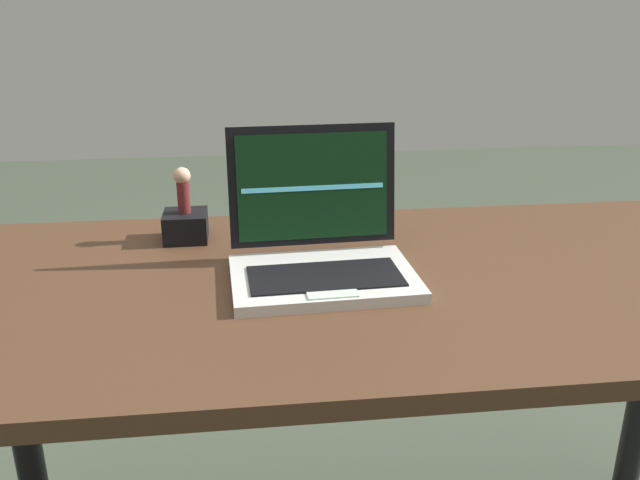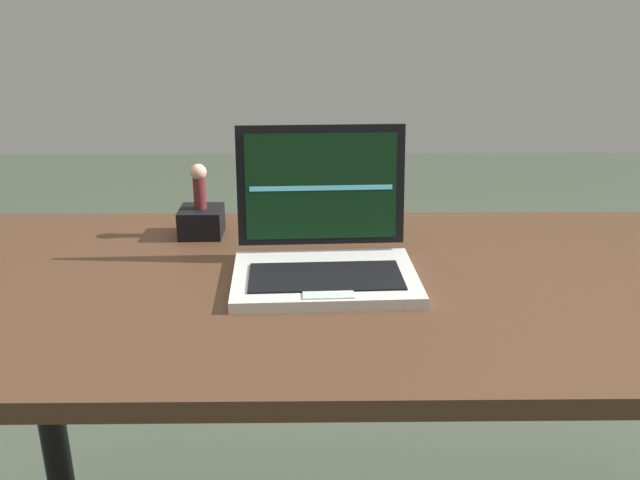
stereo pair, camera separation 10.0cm
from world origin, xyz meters
name	(u,v)px [view 2 (the right image)]	position (x,y,z in m)	size (l,w,h in m)	color
desk	(383,339)	(0.00, 0.00, 0.63)	(1.51, 0.67, 0.74)	#432A1B
laptop_front	(324,248)	(-0.10, 0.02, 0.78)	(0.29, 0.24, 0.23)	beige
figurine_stand	(202,222)	(-0.32, 0.21, 0.76)	(0.08, 0.08, 0.05)	black
figurine	(199,183)	(-0.32, 0.21, 0.84)	(0.03, 0.03, 0.08)	#591E1E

